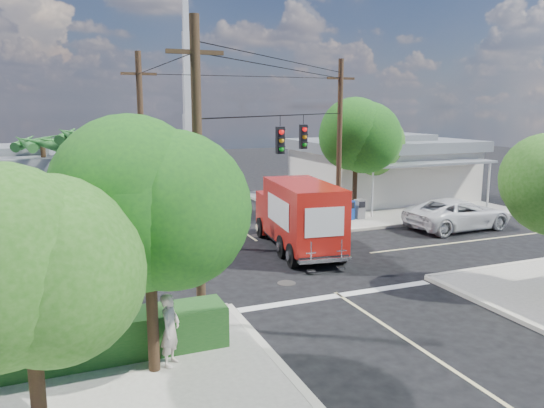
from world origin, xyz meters
TOP-DOWN VIEW (x-y plane):
  - ground at (0.00, 0.00)m, footprint 120.00×120.00m
  - sidewalk_ne at (10.88, 10.88)m, footprint 14.12×14.12m
  - sidewalk_nw at (-10.88, 10.88)m, footprint 14.12×14.12m
  - road_markings at (0.00, -1.47)m, footprint 32.00×32.00m
  - building_ne at (12.50, 11.97)m, footprint 11.80×10.20m
  - radio_tower at (0.50, 20.00)m, footprint 0.80×0.80m
  - tree_sw_front at (-6.99, -7.54)m, footprint 3.88×3.78m
  - tree_sw_back at (-9.49, -10.04)m, footprint 3.56×3.42m
  - tree_ne_front at (7.21, 6.76)m, footprint 4.21×4.14m
  - tree_ne_back at (9.81, 8.96)m, footprint 3.77×3.66m
  - palm_nw_front at (-7.50, 7.50)m, footprint 3.01×3.08m
  - palm_nw_back at (-9.50, 9.00)m, footprint 3.01×3.08m
  - utility_poles at (-1.58, 1.60)m, footprint 12.00×10.68m
  - picket_fence at (-7.80, -5.60)m, footprint 5.94×0.06m
  - hedge_sw at (-8.00, -6.40)m, footprint 6.20×1.20m
  - vending_boxes at (6.50, 6.20)m, footprint 1.90×0.50m
  - delivery_truck at (1.19, 1.73)m, footprint 3.16×7.65m
  - parked_car at (11.02, 2.36)m, footprint 6.08×3.01m
  - pedestrian at (-6.56, -7.39)m, footprint 0.76×0.81m

SIDE VIEW (x-z plane):
  - ground at x=0.00m, z-range 0.00..0.00m
  - road_markings at x=0.00m, z-range 0.00..0.01m
  - sidewalk_ne at x=10.88m, z-range 0.00..0.14m
  - sidewalk_nw at x=-10.88m, z-range 0.00..0.14m
  - picket_fence at x=-7.80m, z-range 0.18..1.18m
  - hedge_sw at x=-8.00m, z-range 0.14..1.24m
  - vending_boxes at x=6.50m, z-range 0.14..1.24m
  - parked_car at x=11.02m, z-range 0.00..1.66m
  - pedestrian at x=-6.56m, z-range 0.14..2.00m
  - delivery_truck at x=1.19m, z-range 0.03..3.25m
  - building_ne at x=12.50m, z-range 0.07..4.57m
  - tree_sw_back at x=-9.49m, z-range 1.19..6.60m
  - tree_ne_back at x=9.81m, z-range 1.27..7.10m
  - tree_sw_front at x=-6.99m, z-range 1.32..7.35m
  - palm_nw_back at x=-9.50m, z-range 2.08..7.27m
  - utility_poles at x=-1.58m, z-range 0.17..9.17m
  - tree_ne_front at x=7.21m, z-range 1.44..8.09m
  - palm_nw_front at x=-7.50m, z-range 2.25..7.84m
  - radio_tower at x=0.50m, z-range -2.86..14.14m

